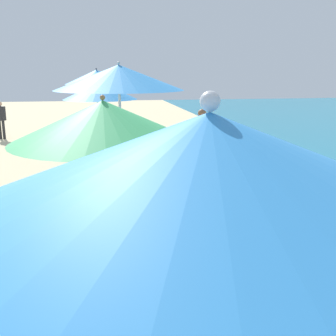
{
  "coord_description": "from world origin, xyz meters",
  "views": [
    {
      "loc": [
        -0.38,
        2.01,
        2.72
      ],
      "look_at": [
        0.61,
        7.66,
        1.32
      ],
      "focal_mm": 42.51,
      "sensor_mm": 36.0,
      "label": 1
    }
  ],
  "objects_px": {
    "lounger_third_shoreside": "(165,230)",
    "person_walking_far": "(1,117)",
    "umbrella_fourth": "(119,78)",
    "umbrella_farthest": "(97,77)",
    "umbrella_second": "(208,174)",
    "person_walking_near": "(202,133)",
    "cooler_box": "(245,150)",
    "umbrella_fifth": "(100,91)",
    "lounger_fourth_shoreside": "(153,178)",
    "umbrella_third": "(103,122)",
    "lounger_fourth_inland": "(180,214)",
    "lounger_farthest_shoreside": "(128,134)",
    "lounger_fifth_shoreside": "(122,151)",
    "lounger_farthest_inland": "(117,144)"
  },
  "relations": [
    {
      "from": "umbrella_second",
      "to": "person_walking_far",
      "type": "relative_size",
      "value": 1.74
    },
    {
      "from": "person_walking_far",
      "to": "umbrella_second",
      "type": "bearing_deg",
      "value": -144.29
    },
    {
      "from": "lounger_fourth_shoreside",
      "to": "lounger_fifth_shoreside",
      "type": "xyz_separation_m",
      "value": [
        -0.5,
        3.49,
        -0.02
      ]
    },
    {
      "from": "lounger_fifth_shoreside",
      "to": "person_walking_far",
      "type": "relative_size",
      "value": 1.01
    },
    {
      "from": "umbrella_fifth",
      "to": "umbrella_farthest",
      "type": "distance_m",
      "value": 3.29
    },
    {
      "from": "umbrella_fifth",
      "to": "lounger_farthest_shoreside",
      "type": "bearing_deg",
      "value": 76.58
    },
    {
      "from": "lounger_third_shoreside",
      "to": "lounger_farthest_inland",
      "type": "relative_size",
      "value": 1.09
    },
    {
      "from": "cooler_box",
      "to": "umbrella_fifth",
      "type": "bearing_deg",
      "value": -165.76
    },
    {
      "from": "umbrella_fifth",
      "to": "cooler_box",
      "type": "xyz_separation_m",
      "value": [
        4.68,
        1.19,
        -2.03
      ]
    },
    {
      "from": "umbrella_second",
      "to": "lounger_fifth_shoreside",
      "type": "bearing_deg",
      "value": 88.05
    },
    {
      "from": "umbrella_second",
      "to": "person_walking_near",
      "type": "height_order",
      "value": "umbrella_second"
    },
    {
      "from": "umbrella_third",
      "to": "lounger_fifth_shoreside",
      "type": "distance_m",
      "value": 7.94
    },
    {
      "from": "lounger_farthest_shoreside",
      "to": "lounger_farthest_inland",
      "type": "distance_m",
      "value": 2.14
    },
    {
      "from": "umbrella_fifth",
      "to": "lounger_third_shoreside",
      "type": "bearing_deg",
      "value": -80.49
    },
    {
      "from": "umbrella_fifth",
      "to": "person_walking_far",
      "type": "xyz_separation_m",
      "value": [
        -3.98,
        5.95,
        -1.27
      ]
    },
    {
      "from": "person_walking_far",
      "to": "umbrella_farthest",
      "type": "bearing_deg",
      "value": -103.56
    },
    {
      "from": "lounger_farthest_shoreside",
      "to": "lounger_fourth_shoreside",
      "type": "bearing_deg",
      "value": -95.07
    },
    {
      "from": "lounger_fourth_shoreside",
      "to": "lounger_farthest_inland",
      "type": "bearing_deg",
      "value": 83.73
    },
    {
      "from": "lounger_fourth_inland",
      "to": "person_walking_far",
      "type": "xyz_separation_m",
      "value": [
        -5.25,
        10.66,
        0.63
      ]
    },
    {
      "from": "lounger_farthest_inland",
      "to": "umbrella_farthest",
      "type": "bearing_deg",
      "value": 133.03
    },
    {
      "from": "umbrella_second",
      "to": "umbrella_farthest",
      "type": "bearing_deg",
      "value": 91.37
    },
    {
      "from": "lounger_fifth_shoreside",
      "to": "person_walking_far",
      "type": "distance_m",
      "value": 6.68
    },
    {
      "from": "person_walking_far",
      "to": "lounger_third_shoreside",
      "type": "bearing_deg",
      "value": -135.75
    },
    {
      "from": "lounger_farthest_inland",
      "to": "person_walking_near",
      "type": "relative_size",
      "value": 0.85
    },
    {
      "from": "umbrella_fifth",
      "to": "umbrella_farthest",
      "type": "height_order",
      "value": "umbrella_farthest"
    },
    {
      "from": "lounger_fourth_inland",
      "to": "lounger_fifth_shoreside",
      "type": "xyz_separation_m",
      "value": [
        -0.65,
        5.86,
        0.01
      ]
    },
    {
      "from": "lounger_fourth_shoreside",
      "to": "lounger_third_shoreside",
      "type": "bearing_deg",
      "value": -108.18
    },
    {
      "from": "umbrella_fifth",
      "to": "person_walking_near",
      "type": "height_order",
      "value": "umbrella_fifth"
    },
    {
      "from": "umbrella_second",
      "to": "cooler_box",
      "type": "xyz_separation_m",
      "value": [
        4.44,
        11.19,
        -2.27
      ]
    },
    {
      "from": "lounger_third_shoreside",
      "to": "umbrella_farthest",
      "type": "xyz_separation_m",
      "value": [
        -0.97,
        8.61,
        2.22
      ]
    },
    {
      "from": "umbrella_third",
      "to": "cooler_box",
      "type": "relative_size",
      "value": 4.81
    },
    {
      "from": "umbrella_third",
      "to": "umbrella_fourth",
      "type": "distance_m",
      "value": 2.99
    },
    {
      "from": "umbrella_fourth",
      "to": "lounger_fourth_inland",
      "type": "relative_size",
      "value": 2.2
    },
    {
      "from": "person_walking_near",
      "to": "person_walking_far",
      "type": "relative_size",
      "value": 1.11
    },
    {
      "from": "umbrella_second",
      "to": "lounger_fourth_shoreside",
      "type": "distance_m",
      "value": 8.0
    },
    {
      "from": "lounger_fourth_inland",
      "to": "lounger_farthest_shoreside",
      "type": "distance_m",
      "value": 9.06
    },
    {
      "from": "umbrella_fifth",
      "to": "lounger_farthest_inland",
      "type": "xyz_separation_m",
      "value": [
        0.5,
        2.27,
        -1.89
      ]
    },
    {
      "from": "umbrella_third",
      "to": "umbrella_fifth",
      "type": "relative_size",
      "value": 0.99
    },
    {
      "from": "lounger_fourth_inland",
      "to": "umbrella_fourth",
      "type": "bearing_deg",
      "value": 123.81
    },
    {
      "from": "lounger_fourth_shoreside",
      "to": "umbrella_farthest",
      "type": "bearing_deg",
      "value": 88.15
    },
    {
      "from": "umbrella_fourth",
      "to": "umbrella_farthest",
      "type": "relative_size",
      "value": 1.03
    },
    {
      "from": "umbrella_fifth",
      "to": "cooler_box",
      "type": "height_order",
      "value": "umbrella_fifth"
    },
    {
      "from": "lounger_fourth_shoreside",
      "to": "lounger_fourth_inland",
      "type": "relative_size",
      "value": 1.05
    },
    {
      "from": "lounger_fourth_inland",
      "to": "umbrella_farthest",
      "type": "relative_size",
      "value": 0.47
    },
    {
      "from": "umbrella_farthest",
      "to": "person_walking_far",
      "type": "distance_m",
      "value": 4.99
    },
    {
      "from": "umbrella_fourth",
      "to": "lounger_farthest_inland",
      "type": "distance_m",
      "value": 6.31
    },
    {
      "from": "umbrella_second",
      "to": "umbrella_fifth",
      "type": "bearing_deg",
      "value": 91.38
    },
    {
      "from": "lounger_fifth_shoreside",
      "to": "umbrella_fifth",
      "type": "bearing_deg",
      "value": -116.9
    },
    {
      "from": "lounger_third_shoreside",
      "to": "person_walking_far",
      "type": "bearing_deg",
      "value": 105.96
    },
    {
      "from": "umbrella_fourth",
      "to": "umbrella_farthest",
      "type": "distance_m",
      "value": 6.89
    }
  ]
}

